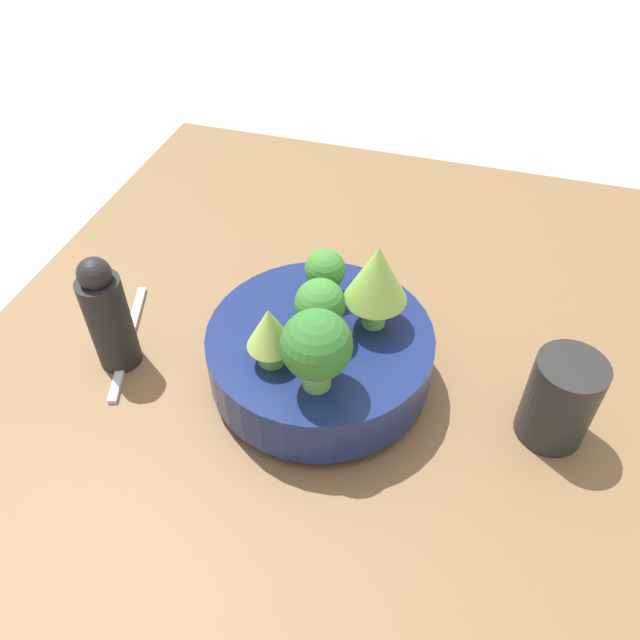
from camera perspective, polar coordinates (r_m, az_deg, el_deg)
The scene contains 11 objects.
ground_plane at distance 0.72m, azimuth 0.43°, elevation -9.98°, with size 6.00×6.00×0.00m, color #ADA89E.
table at distance 0.70m, azimuth 0.44°, elevation -9.00°, with size 1.12×0.87×0.04m.
bowl at distance 0.68m, azimuth 0.00°, elevation -3.13°, with size 0.24×0.24×0.07m.
broccoli_floret_center at distance 0.63m, azimuth 0.00°, elevation 1.28°, with size 0.05×0.05×0.07m.
romanesco_piece_far at distance 0.63m, azimuth 5.23°, elevation 3.96°, with size 0.07×0.07×0.10m.
broccoli_floret_left at distance 0.68m, azimuth 0.46°, elevation 4.46°, with size 0.04×0.04×0.06m.
romanesco_piece_near at distance 0.60m, azimuth -4.63°, elevation -1.06°, with size 0.05×0.05×0.07m.
broccoli_floret_right at distance 0.57m, azimuth -0.58°, elevation -2.44°, with size 0.07×0.07×0.09m.
cup at distance 0.67m, azimuth 21.08°, elevation -6.82°, with size 0.07×0.07×0.10m.
pepper_mill at distance 0.72m, azimuth -18.92°, elevation 0.20°, with size 0.05×0.05×0.15m.
fork at distance 0.78m, azimuth -17.10°, elevation -1.81°, with size 0.18×0.07×0.01m.
Camera 1 is at (0.40, 0.11, 0.58)m, focal length 35.00 mm.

